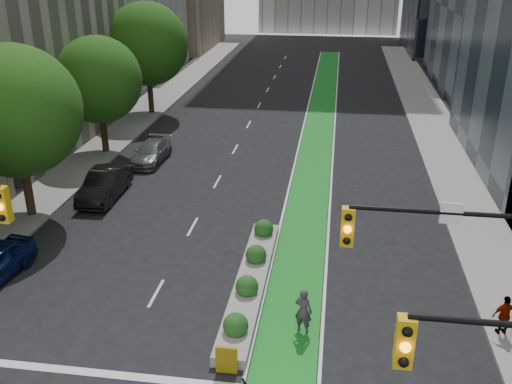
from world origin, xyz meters
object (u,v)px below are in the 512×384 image
(parked_car_left_far, at_px, (151,153))
(pedestrian_far, at_px, (505,315))
(cyclist, at_px, (303,311))
(parked_car_left_mid, at_px, (105,184))
(median_planter, at_px, (251,279))

(parked_car_left_far, xyz_separation_m, pedestrian_far, (17.93, -15.64, 0.27))
(cyclist, relative_size, parked_car_left_mid, 0.37)
(pedestrian_far, bearing_deg, median_planter, -24.09)
(median_planter, bearing_deg, cyclist, -49.30)
(parked_car_left_mid, relative_size, pedestrian_far, 3.16)
(cyclist, relative_size, parked_car_left_far, 0.40)
(median_planter, distance_m, parked_car_left_far, 16.18)
(cyclist, bearing_deg, parked_car_left_far, -38.92)
(median_planter, height_order, parked_car_left_far, parked_car_left_far)
(median_planter, height_order, parked_car_left_mid, parked_car_left_mid)
(cyclist, xyz_separation_m, pedestrian_far, (7.02, 0.72, 0.03))
(median_planter, xyz_separation_m, parked_car_left_far, (-8.62, 13.69, 0.27))
(median_planter, height_order, pedestrian_far, pedestrian_far)
(cyclist, bearing_deg, median_planter, -31.92)
(parked_car_left_mid, bearing_deg, median_planter, -41.12)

